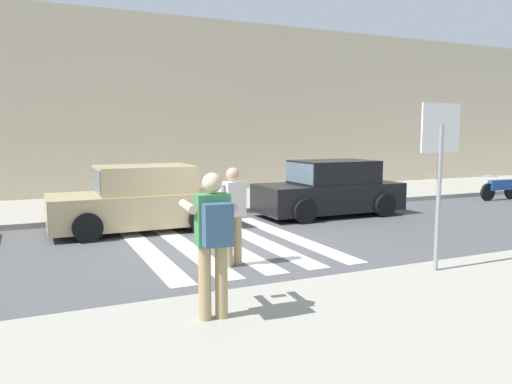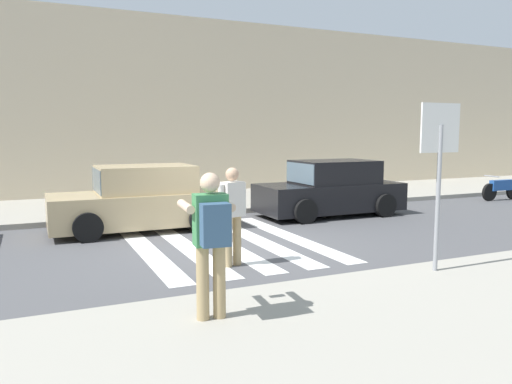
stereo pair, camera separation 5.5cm
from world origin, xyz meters
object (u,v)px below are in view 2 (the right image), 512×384
Objects in this scene: photographer_with_backpack at (211,233)px; parked_car_tan at (141,200)px; motorcycle at (502,188)px; stop_sign at (439,150)px; parked_car_black at (331,190)px; pedestrian_crossing at (232,211)px.

photographer_with_backpack is 6.51m from parked_car_tan.
parked_car_tan is (0.50, 6.47, -0.44)m from photographer_with_backpack.
photographer_with_backpack is at bearing -152.43° from motorcycle.
motorcycle is (12.97, 6.77, -0.75)m from photographer_with_backpack.
stop_sign reaches higher than parked_car_black.
photographer_with_backpack is (-3.93, -0.53, -0.89)m from stop_sign.
photographer_with_backpack is at bearing -116.48° from pedestrian_crossing.
parked_car_black is 2.33× the size of motorcycle.
stop_sign is 0.64× the size of parked_car_black.
photographer_with_backpack is 8.70m from parked_car_black.
parked_car_black is (1.88, 5.94, -1.33)m from stop_sign.
pedestrian_crossing is at bearing -139.27° from parked_car_black.
pedestrian_crossing is 5.97m from parked_car_black.
parked_car_tan is at bearing 120.01° from stop_sign.
motorcycle is at bearing 27.57° from photographer_with_backpack.
stop_sign reaches higher than pedestrian_crossing.
stop_sign is 6.37m from parked_car_black.
parked_car_tan is at bearing 101.48° from pedestrian_crossing.
parked_car_black is (4.52, 3.89, -0.25)m from pedestrian_crossing.
stop_sign is at bearing -107.53° from parked_car_black.
pedestrian_crossing reaches higher than parked_car_tan.
parked_car_black is (5.80, 6.47, -0.44)m from photographer_with_backpack.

